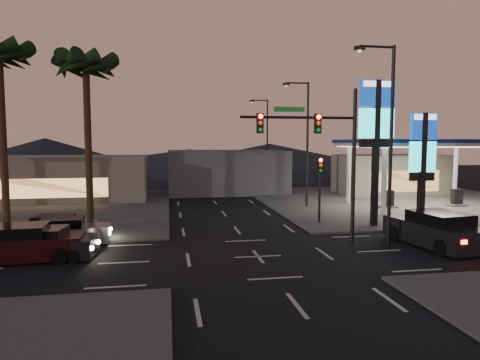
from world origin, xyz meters
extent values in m
plane|color=black|center=(0.00, 0.00, 0.00)|extent=(140.00, 140.00, 0.00)
cube|color=#47443F|center=(16.00, 16.00, 0.06)|extent=(24.00, 24.00, 0.12)
cube|color=#47443F|center=(-16.00, 16.00, 0.06)|extent=(24.00, 24.00, 0.12)
cylinder|color=silver|center=(11.00, 9.00, 2.50)|extent=(0.36, 0.36, 5.00)
cylinder|color=silver|center=(11.00, 15.00, 2.50)|extent=(0.36, 0.36, 5.00)
cylinder|color=silver|center=(21.00, 15.00, 2.50)|extent=(0.36, 0.36, 5.00)
cube|color=silver|center=(16.00, 12.00, 5.20)|extent=(12.00, 8.00, 0.50)
cube|color=white|center=(16.00, 12.00, 4.90)|extent=(11.60, 7.60, 0.06)
cube|color=navy|center=(16.00, 12.00, 5.35)|extent=(12.20, 8.20, 0.25)
cube|color=black|center=(13.00, 12.00, 0.80)|extent=(0.80, 0.50, 1.40)
cube|color=black|center=(19.00, 12.00, 0.80)|extent=(0.80, 0.50, 1.40)
cube|color=#726B5B|center=(18.00, 21.00, 2.00)|extent=(10.00, 6.00, 4.00)
cube|color=black|center=(8.50, 5.50, 4.50)|extent=(0.35, 0.35, 9.00)
cube|color=navy|center=(8.50, 5.50, 8.20)|extent=(2.20, 0.30, 1.60)
cube|color=white|center=(8.50, 5.50, 8.75)|extent=(1.98, 0.32, 0.35)
cube|color=#1AFCFF|center=(8.50, 5.50, 6.40)|extent=(2.20, 0.30, 1.80)
cube|color=black|center=(8.50, 5.50, 5.20)|extent=(2.09, 0.28, 0.50)
cube|color=black|center=(11.00, 4.50, 3.50)|extent=(0.35, 0.35, 7.00)
cube|color=navy|center=(11.00, 4.50, 6.20)|extent=(1.60, 0.30, 1.60)
cube|color=white|center=(11.00, 4.50, 6.75)|extent=(1.44, 0.32, 0.35)
cube|color=#1AFCFF|center=(11.00, 4.50, 4.40)|extent=(1.60, 0.30, 1.80)
cube|color=black|center=(11.00, 4.50, 3.20)|extent=(1.52, 0.28, 0.50)
cylinder|color=black|center=(5.50, 2.00, 4.00)|extent=(0.20, 0.20, 8.00)
cylinder|color=black|center=(2.50, 2.00, 6.50)|extent=(6.00, 0.14, 0.14)
cube|color=#0C3F14|center=(2.00, 2.00, 6.90)|extent=(1.60, 0.05, 0.25)
cube|color=black|center=(3.50, 2.00, 6.20)|extent=(0.32, 0.25, 1.00)
sphere|color=#FF0C07|center=(3.50, 1.85, 6.53)|extent=(0.22, 0.22, 0.22)
sphere|color=orange|center=(3.50, 1.85, 6.20)|extent=(0.20, 0.20, 0.20)
sphere|color=#0CB226|center=(3.50, 1.85, 5.87)|extent=(0.20, 0.20, 0.20)
cube|color=black|center=(0.50, 2.00, 6.20)|extent=(0.32, 0.25, 1.00)
sphere|color=#FF0C07|center=(0.50, 1.85, 6.53)|extent=(0.22, 0.22, 0.22)
sphere|color=orange|center=(0.50, 1.85, 6.20)|extent=(0.20, 0.20, 0.20)
sphere|color=#0CB226|center=(0.50, 1.85, 5.87)|extent=(0.20, 0.20, 0.20)
cylinder|color=black|center=(5.50, 7.00, 2.00)|extent=(0.16, 0.16, 4.00)
cube|color=black|center=(5.50, 7.00, 3.80)|extent=(0.32, 0.25, 1.00)
sphere|color=#FF0C07|center=(5.50, 6.85, 4.13)|extent=(0.22, 0.22, 0.22)
sphere|color=orange|center=(5.50, 6.85, 3.80)|extent=(0.20, 0.20, 0.20)
sphere|color=#0CB226|center=(5.50, 6.85, 3.47)|extent=(0.20, 0.20, 0.20)
cylinder|color=black|center=(7.00, 1.00, 5.00)|extent=(0.18, 0.18, 10.00)
cylinder|color=black|center=(6.10, 1.00, 9.90)|extent=(1.80, 0.12, 0.12)
cube|color=black|center=(5.20, 1.00, 9.80)|extent=(0.50, 0.25, 0.18)
sphere|color=#FFCC8C|center=(5.20, 1.00, 9.68)|extent=(0.20, 0.20, 0.20)
cylinder|color=black|center=(7.00, 14.00, 5.00)|extent=(0.18, 0.18, 10.00)
cylinder|color=black|center=(6.10, 14.00, 9.90)|extent=(1.80, 0.12, 0.12)
cube|color=black|center=(5.20, 14.00, 9.80)|extent=(0.50, 0.25, 0.18)
sphere|color=#FFCC8C|center=(5.20, 14.00, 9.68)|extent=(0.20, 0.20, 0.20)
cylinder|color=black|center=(7.00, 28.00, 5.00)|extent=(0.18, 0.18, 10.00)
cylinder|color=black|center=(6.10, 28.00, 9.90)|extent=(1.80, 0.12, 0.12)
cube|color=black|center=(5.20, 28.00, 9.80)|extent=(0.50, 0.25, 0.18)
sphere|color=#FFCC8C|center=(5.20, 28.00, 9.68)|extent=(0.20, 0.20, 0.20)
cylinder|color=black|center=(-9.00, 9.50, 5.10)|extent=(0.44, 0.44, 10.20)
sphere|color=black|center=(-9.00, 9.50, 10.20)|extent=(0.90, 0.90, 0.90)
cone|color=black|center=(-7.70, 9.50, 9.90)|extent=(0.90, 2.74, 1.91)
cone|color=black|center=(-8.08, 10.42, 9.90)|extent=(2.57, 2.57, 1.91)
cone|color=black|center=(-9.00, 10.80, 9.90)|extent=(2.74, 0.90, 1.91)
cone|color=black|center=(-9.92, 10.42, 9.90)|extent=(2.57, 2.57, 1.91)
cone|color=black|center=(-10.30, 9.50, 9.90)|extent=(0.90, 2.74, 1.91)
cone|color=black|center=(-9.92, 8.58, 9.90)|extent=(2.57, 2.57, 1.91)
cone|color=black|center=(-9.00, 8.20, 9.90)|extent=(2.74, 0.90, 1.91)
cone|color=black|center=(-8.08, 8.58, 9.90)|extent=(2.57, 2.57, 1.91)
cylinder|color=black|center=(-14.00, 9.50, 5.40)|extent=(0.44, 0.44, 10.80)
cone|color=black|center=(-12.70, 9.50, 10.50)|extent=(0.90, 2.74, 1.91)
cone|color=black|center=(-13.08, 10.42, 10.50)|extent=(2.57, 2.57, 1.91)
cone|color=black|center=(-14.00, 10.80, 10.50)|extent=(2.74, 0.90, 1.91)
cone|color=black|center=(-13.08, 8.58, 10.50)|extent=(2.57, 2.57, 1.91)
cube|color=#726B5B|center=(-14.00, 22.00, 2.00)|extent=(16.00, 8.00, 4.00)
cube|color=#4C4C51|center=(2.00, 26.00, 2.20)|extent=(12.00, 9.00, 4.40)
cone|color=black|center=(-25.00, 60.00, 3.00)|extent=(40.00, 40.00, 6.00)
cone|color=black|center=(15.00, 60.00, 2.50)|extent=(50.00, 50.00, 5.00)
cone|color=black|center=(0.00, 60.00, 2.00)|extent=(60.00, 60.00, 4.00)
cube|color=black|center=(-9.47, 1.25, 0.53)|extent=(4.37, 2.15, 0.86)
cube|color=black|center=(-9.76, 1.27, 1.11)|extent=(2.25, 1.82, 0.62)
cylinder|color=black|center=(-8.06, 1.94, 0.31)|extent=(0.63, 0.29, 0.62)
cylinder|color=black|center=(-8.21, 0.31, 0.31)|extent=(0.63, 0.29, 0.62)
cylinder|color=black|center=(-10.74, 2.18, 0.31)|extent=(0.63, 0.29, 0.62)
cylinder|color=black|center=(-10.89, 0.55, 0.31)|extent=(0.63, 0.29, 0.62)
sphere|color=#FFF2BF|center=(-7.32, 1.63, 0.60)|extent=(0.21, 0.21, 0.21)
sphere|color=#FFF2BF|center=(-7.42, 0.48, 0.60)|extent=(0.21, 0.21, 0.21)
cube|color=#FF140A|center=(-11.53, 2.01, 0.67)|extent=(0.10, 0.25, 0.13)
cube|color=black|center=(-10.31, 1.12, 0.60)|extent=(4.89, 2.30, 0.98)
cube|color=black|center=(-10.63, 1.10, 1.25)|extent=(2.50, 1.99, 0.71)
cylinder|color=black|center=(-8.85, 2.14, 0.35)|extent=(0.71, 0.30, 0.69)
cylinder|color=black|center=(-8.73, 0.30, 0.35)|extent=(0.71, 0.30, 0.69)
sphere|color=#FFF2BF|center=(-7.96, 1.92, 0.67)|extent=(0.24, 0.24, 0.24)
sphere|color=#FFF2BF|center=(-7.88, 0.62, 0.67)|extent=(0.24, 0.24, 0.24)
cube|color=#535355|center=(-9.17, 4.06, 0.51)|extent=(4.18, 1.98, 0.83)
cube|color=black|center=(-9.44, 4.04, 1.07)|extent=(2.14, 1.71, 0.60)
cylinder|color=black|center=(-7.92, 4.93, 0.30)|extent=(0.61, 0.26, 0.59)
cylinder|color=black|center=(-7.82, 3.36, 0.30)|extent=(0.61, 0.26, 0.59)
cylinder|color=black|center=(-10.51, 4.76, 0.30)|extent=(0.61, 0.26, 0.59)
cylinder|color=black|center=(-10.41, 3.19, 0.30)|extent=(0.61, 0.26, 0.59)
sphere|color=#FFF2BF|center=(-7.17, 4.75, 0.57)|extent=(0.20, 0.20, 0.20)
sphere|color=#FFF2BF|center=(-7.09, 3.64, 0.57)|extent=(0.20, 0.20, 0.20)
cube|color=#FF140A|center=(-11.24, 4.48, 0.65)|extent=(0.09, 0.24, 0.13)
cube|color=#FF140A|center=(-11.16, 3.37, 0.65)|extent=(0.09, 0.24, 0.13)
cube|color=black|center=(-9.91, 5.28, 0.49)|extent=(4.07, 2.03, 0.80)
cube|color=black|center=(-10.18, 5.31, 1.03)|extent=(2.10, 1.70, 0.58)
cylinder|color=black|center=(-8.59, 5.91, 0.29)|extent=(0.59, 0.27, 0.57)
cylinder|color=black|center=(-8.74, 4.40, 0.29)|extent=(0.59, 0.27, 0.57)
cylinder|color=black|center=(-11.08, 6.16, 0.29)|extent=(0.59, 0.27, 0.57)
cylinder|color=black|center=(-11.23, 4.65, 0.29)|extent=(0.59, 0.27, 0.57)
sphere|color=#FFF2BF|center=(-7.90, 5.62, 0.55)|extent=(0.20, 0.20, 0.20)
sphere|color=#FFF2BF|center=(-8.01, 4.55, 0.55)|extent=(0.20, 0.20, 0.20)
cube|color=#FF140A|center=(-11.81, 6.01, 0.62)|extent=(0.09, 0.23, 0.12)
cube|color=#FF140A|center=(-11.92, 4.94, 0.62)|extent=(0.09, 0.23, 0.12)
cube|color=black|center=(9.23, 0.53, 0.67)|extent=(2.90, 5.58, 1.09)
cube|color=black|center=(9.28, 0.17, 1.40)|extent=(2.38, 2.91, 0.79)
cylinder|color=black|center=(8.00, 2.08, 0.39)|extent=(0.39, 0.81, 0.78)
cylinder|color=black|center=(10.04, 2.34, 0.39)|extent=(0.39, 0.81, 0.78)
cylinder|color=black|center=(8.42, -1.29, 0.39)|extent=(0.39, 0.81, 0.78)
cylinder|color=black|center=(10.47, -1.03, 0.39)|extent=(0.39, 0.81, 0.78)
cube|color=#FF140A|center=(8.85, -2.21, 0.85)|extent=(0.31, 0.13, 0.17)
camera|label=1|loc=(-4.05, -18.89, 5.26)|focal=32.00mm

